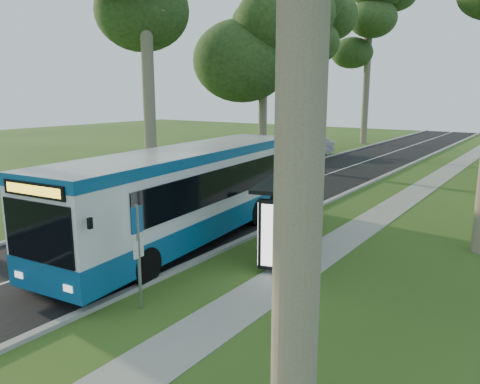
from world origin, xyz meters
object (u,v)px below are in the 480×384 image
at_px(bus, 189,194).
at_px(car_silver, 310,147).
at_px(litter_bin, 304,214).
at_px(car_white, 295,154).
at_px(bus_shelter, 283,209).
at_px(bus_stop_sign, 138,245).

relative_size(bus, car_silver, 2.58).
distance_m(litter_bin, car_silver, 22.09).
bearing_deg(litter_bin, car_silver, 115.76).
height_order(bus, car_white, bus).
distance_m(bus_shelter, litter_bin, 4.69).
xyz_separation_m(bus_shelter, car_silver, (-10.98, 24.18, -0.99)).
height_order(bus, litter_bin, bus).
relative_size(bus_shelter, car_white, 0.83).
xyz_separation_m(litter_bin, car_silver, (-9.60, 19.89, 0.31)).
height_order(bus, car_silver, bus).
xyz_separation_m(bus, litter_bin, (2.66, 4.13, -1.26)).
bearing_deg(bus_shelter, car_silver, 97.35).
bearing_deg(car_silver, car_white, -71.75).
relative_size(bus_stop_sign, litter_bin, 2.62).
height_order(bus_stop_sign, bus_shelter, bus_stop_sign).
bearing_deg(car_white, car_silver, 85.80).
distance_m(bus_stop_sign, car_silver, 30.57).
bearing_deg(bus, car_white, 101.58).
height_order(car_white, car_silver, car_silver).
bearing_deg(bus, bus_stop_sign, -67.94).
height_order(litter_bin, car_white, car_white).
distance_m(bus_stop_sign, litter_bin, 9.21).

